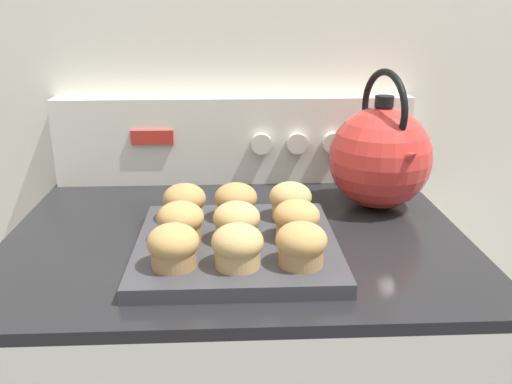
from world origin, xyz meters
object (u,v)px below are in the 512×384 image
at_px(muffin_r2_c0, 185,202).
at_px(muffin_r0_c1, 239,246).
at_px(muffin_r0_c0, 173,246).
at_px(muffin_r0_c2, 301,244).
at_px(muffin_r1_c1, 239,222).
at_px(muffin_r2_c1, 235,201).
at_px(muffin_pan, 237,246).
at_px(muffin_r1_c2, 296,220).
at_px(muffin_r2_c2, 290,200).
at_px(muffin_r1_c0, 181,222).
at_px(tea_kettle, 380,156).

bearing_deg(muffin_r2_c0, muffin_r0_c1, -63.71).
relative_size(muffin_r0_c0, muffin_r0_c2, 1.00).
xyz_separation_m(muffin_r1_c1, muffin_r2_c1, (-0.00, 0.09, 0.00)).
relative_size(muffin_pan, muffin_r1_c1, 4.27).
bearing_deg(muffin_r1_c1, muffin_r0_c2, -45.65).
xyz_separation_m(muffin_r0_c0, muffin_r0_c1, (0.09, -0.00, 0.00)).
xyz_separation_m(muffin_r0_c0, muffin_r2_c1, (0.09, 0.17, 0.00)).
relative_size(muffin_r1_c2, muffin_r2_c2, 1.00).
distance_m(muffin_r1_c1, muffin_r2_c2, 0.13).
xyz_separation_m(muffin_r0_c1, muffin_r2_c2, (0.09, 0.18, 0.00)).
bearing_deg(muffin_r2_c1, muffin_r1_c1, -87.70).
distance_m(muffin_r1_c2, muffin_r2_c0, 0.20).
distance_m(muffin_r1_c0, tea_kettle, 0.40).
xyz_separation_m(muffin_r0_c1, muffin_r1_c2, (0.09, 0.09, 0.00)).
xyz_separation_m(muffin_r2_c2, tea_kettle, (0.18, 0.10, 0.05)).
bearing_deg(muffin_r0_c0, muffin_r1_c2, 26.06).
bearing_deg(muffin_pan, muffin_r2_c1, 90.99).
height_order(muffin_r0_c0, muffin_r1_c2, same).
xyz_separation_m(muffin_r1_c1, muffin_r2_c2, (0.09, 0.09, 0.00)).
bearing_deg(muffin_r2_c1, muffin_r0_c1, -88.98).
distance_m(muffin_r1_c2, tea_kettle, 0.26).
height_order(muffin_r0_c2, muffin_r2_c2, same).
bearing_deg(tea_kettle, muffin_r2_c0, -163.93).
bearing_deg(muffin_r2_c1, muffin_r1_c2, -43.38).
relative_size(muffin_r2_c0, muffin_r2_c1, 1.00).
bearing_deg(muffin_r1_c2, muffin_r1_c1, -177.57).
height_order(muffin_r2_c1, muffin_r2_c2, same).
height_order(muffin_r1_c2, muffin_r2_c2, same).
distance_m(muffin_pan, muffin_r2_c2, 0.13).
xyz_separation_m(muffin_r0_c1, tea_kettle, (0.27, 0.28, 0.05)).
relative_size(muffin_r1_c2, muffin_r2_c0, 1.00).
distance_m(muffin_r2_c0, tea_kettle, 0.37).
height_order(muffin_r0_c1, muffin_r1_c0, same).
relative_size(muffin_r0_c0, muffin_r2_c1, 1.00).
bearing_deg(muffin_r2_c2, muffin_r2_c0, -179.83).
bearing_deg(muffin_pan, muffin_r2_c0, 134.28).
relative_size(muffin_r0_c1, muffin_r2_c1, 1.00).
xyz_separation_m(muffin_r0_c2, muffin_r1_c2, (0.00, 0.09, 0.00)).
bearing_deg(muffin_r2_c1, muffin_r2_c0, -179.92).
distance_m(muffin_pan, muffin_r1_c2, 0.10).
relative_size(muffin_r2_c0, tea_kettle, 0.28).
bearing_deg(muffin_r0_c2, muffin_r2_c2, 88.62).
bearing_deg(muffin_r0_c2, muffin_r1_c2, 87.38).
relative_size(muffin_r2_c1, muffin_r2_c2, 1.00).
relative_size(muffin_pan, tea_kettle, 1.19).
distance_m(muffin_r0_c1, tea_kettle, 0.39).
height_order(muffin_r0_c1, muffin_r0_c2, same).
bearing_deg(muffin_pan, muffin_r0_c1, -88.94).
bearing_deg(muffin_pan, muffin_r0_c2, -45.61).
distance_m(muffin_r0_c2, muffin_r2_c0, 0.25).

